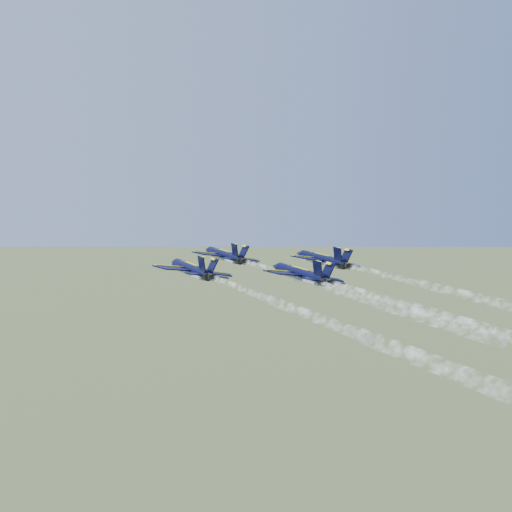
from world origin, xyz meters
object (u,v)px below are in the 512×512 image
object	(u,v)px
jet_lead	(224,255)
jet_slot	(300,274)
jet_right	(322,259)
jet_left	(191,269)

from	to	relation	value
jet_lead	jet_slot	bearing A→B (deg)	-88.68
jet_lead	jet_slot	xyz separation A→B (m)	(3.39, -24.11, 0.00)
jet_right	jet_slot	world-z (taller)	same
jet_left	jet_right	bearing A→B (deg)	2.67
jet_right	jet_slot	distance (m)	16.58
jet_lead	jet_right	xyz separation A→B (m)	(13.07, -10.65, 0.00)
jet_lead	jet_right	distance (m)	16.86
jet_lead	jet_right	world-z (taller)	same
jet_slot	jet_left	bearing A→B (deg)	136.48
jet_lead	jet_right	size ratio (longest dim) A/B	1.00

